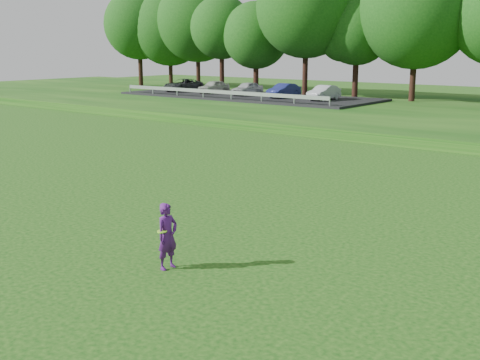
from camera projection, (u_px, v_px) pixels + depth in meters
The scene contains 4 objects.
ground at pixel (199, 259), 14.85m from camera, with size 140.00×140.00×0.00m, color #0B3E0C.
walking_path at pixel (467, 150), 30.15m from camera, with size 130.00×1.60×0.04m, color gray.
parking_lot at pixel (241, 92), 54.59m from camera, with size 24.00×9.00×1.38m.
woman at pixel (167, 236), 14.04m from camera, with size 0.40×0.59×1.59m.
Camera 1 is at (9.54, -10.40, 5.13)m, focal length 45.00 mm.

